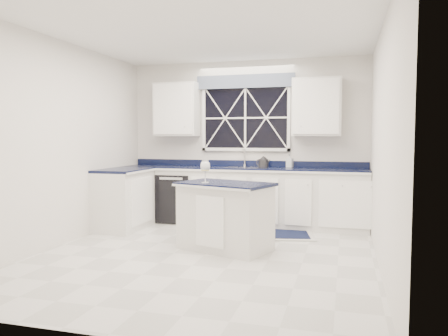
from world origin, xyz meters
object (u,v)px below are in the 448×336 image
(kettle, at_px, (263,162))
(soap_bottle, at_px, (290,161))
(faucet, at_px, (244,157))
(dishwasher, at_px, (179,197))
(wine_glass, at_px, (205,167))
(island, at_px, (225,216))

(kettle, xyz_separation_m, soap_bottle, (0.41, 0.12, 0.02))
(faucet, height_order, soap_bottle, faucet)
(dishwasher, distance_m, soap_bottle, 1.97)
(soap_bottle, bearing_deg, dishwasher, -173.25)
(wine_glass, bearing_deg, soap_bottle, 66.77)
(faucet, xyz_separation_m, soap_bottle, (0.75, 0.02, -0.05))
(faucet, xyz_separation_m, wine_glass, (-0.07, -1.89, -0.04))
(dishwasher, bearing_deg, soap_bottle, 6.75)
(faucet, distance_m, island, 1.92)
(wine_glass, bearing_deg, kettle, 77.17)
(kettle, height_order, soap_bottle, soap_bottle)
(dishwasher, height_order, faucet, faucet)
(faucet, bearing_deg, island, -84.74)
(faucet, relative_size, soap_bottle, 1.41)
(kettle, bearing_deg, faucet, -173.57)
(soap_bottle, bearing_deg, faucet, -178.14)
(wine_glass, height_order, soap_bottle, soap_bottle)
(faucet, bearing_deg, soap_bottle, 1.86)
(island, bearing_deg, faucet, 113.84)
(wine_glass, relative_size, soap_bottle, 1.34)
(dishwasher, bearing_deg, island, -51.67)
(dishwasher, bearing_deg, wine_glass, -58.66)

